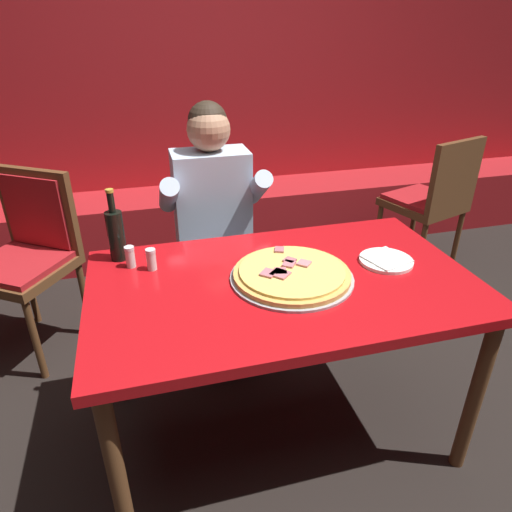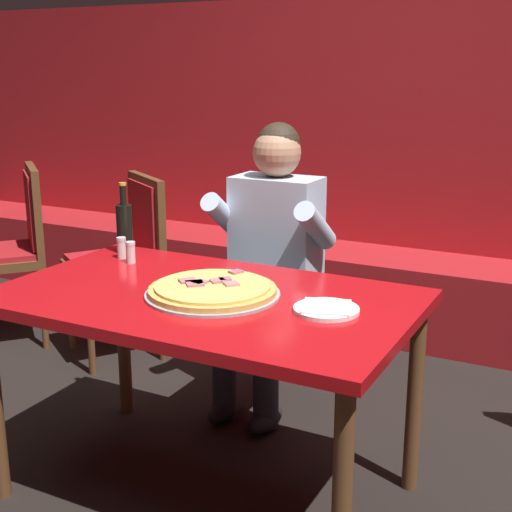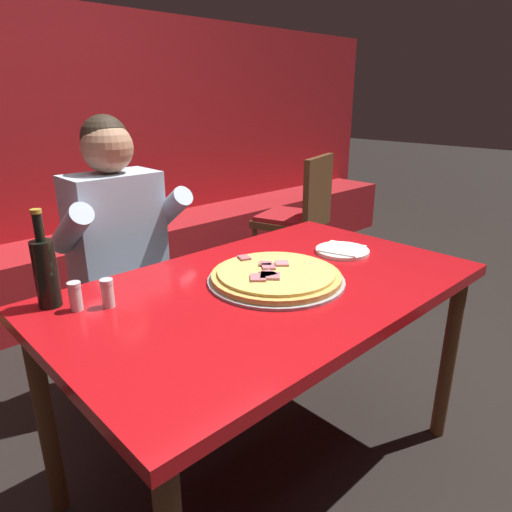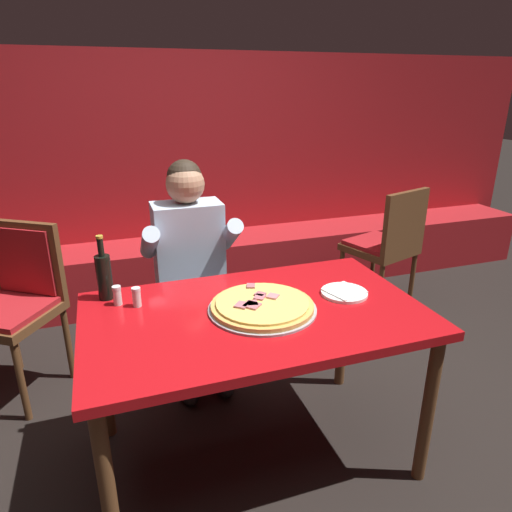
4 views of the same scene
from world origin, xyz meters
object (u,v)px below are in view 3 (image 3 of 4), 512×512
object	(u,v)px
plate_white_paper	(342,250)
beer_bottle	(46,271)
main_dining_table	(269,306)
pizza	(275,276)
shaker_black_pepper	(108,294)
diner_seated_blue_shirt	(128,254)
dining_chair_far_left	(301,211)
shaker_oregano	(76,298)

from	to	relation	value
plate_white_paper	beer_bottle	bearing A→B (deg)	163.32
main_dining_table	pizza	distance (m)	0.10
plate_white_paper	shaker_black_pepper	size ratio (longest dim) A/B	2.44
diner_seated_blue_shirt	dining_chair_far_left	xyz separation A→B (m)	(1.53, 0.36, -0.14)
pizza	beer_bottle	distance (m)	0.70
shaker_oregano	diner_seated_blue_shirt	xyz separation A→B (m)	(0.42, 0.48, -0.09)
plate_white_paper	diner_seated_blue_shirt	world-z (taller)	diner_seated_blue_shirt
main_dining_table	beer_bottle	bearing A→B (deg)	150.57
pizza	shaker_black_pepper	xyz separation A→B (m)	(-0.49, 0.20, 0.02)
plate_white_paper	main_dining_table	bearing A→B (deg)	-176.77
main_dining_table	plate_white_paper	xyz separation A→B (m)	(0.43, 0.02, 0.09)
beer_bottle	diner_seated_blue_shirt	xyz separation A→B (m)	(0.46, 0.40, -0.16)
beer_bottle	main_dining_table	bearing A→B (deg)	-29.43
pizza	shaker_black_pepper	distance (m)	0.53
dining_chair_far_left	shaker_black_pepper	bearing A→B (deg)	-154.84
beer_bottle	plate_white_paper	bearing A→B (deg)	-16.68
pizza	diner_seated_blue_shirt	bearing A→B (deg)	101.94
main_dining_table	diner_seated_blue_shirt	bearing A→B (deg)	99.51
diner_seated_blue_shirt	shaker_black_pepper	bearing A→B (deg)	-123.06
main_dining_table	shaker_oregano	xyz separation A→B (m)	(-0.54, 0.25, 0.12)
main_dining_table	diner_seated_blue_shirt	world-z (taller)	diner_seated_blue_shirt
main_dining_table	plate_white_paper	world-z (taller)	plate_white_paper
beer_bottle	dining_chair_far_left	distance (m)	2.15
shaker_oregano	diner_seated_blue_shirt	distance (m)	0.64
main_dining_table	dining_chair_far_left	distance (m)	1.78
beer_bottle	shaker_black_pepper	xyz separation A→B (m)	(0.12, -0.12, -0.07)
diner_seated_blue_shirt	dining_chair_far_left	size ratio (longest dim) A/B	1.33
plate_white_paper	shaker_black_pepper	bearing A→B (deg)	168.61
plate_white_paper	shaker_oregano	world-z (taller)	shaker_oregano
main_dining_table	shaker_black_pepper	bearing A→B (deg)	156.09
shaker_black_pepper	plate_white_paper	bearing A→B (deg)	-11.39
main_dining_table	dining_chair_far_left	xyz separation A→B (m)	(1.41, 1.08, -0.11)
plate_white_paper	dining_chair_far_left	size ratio (longest dim) A/B	0.22
dining_chair_far_left	shaker_oregano	bearing A→B (deg)	-156.77
main_dining_table	dining_chair_far_left	size ratio (longest dim) A/B	1.47
shaker_black_pepper	shaker_oregano	bearing A→B (deg)	151.13
main_dining_table	diner_seated_blue_shirt	xyz separation A→B (m)	(-0.12, 0.73, 0.03)
plate_white_paper	shaker_oregano	xyz separation A→B (m)	(-0.97, 0.22, 0.03)
beer_bottle	shaker_oregano	xyz separation A→B (m)	(0.04, -0.08, -0.07)
pizza	shaker_black_pepper	size ratio (longest dim) A/B	5.32
pizza	beer_bottle	bearing A→B (deg)	152.02
beer_bottle	shaker_oregano	size ratio (longest dim) A/B	3.40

